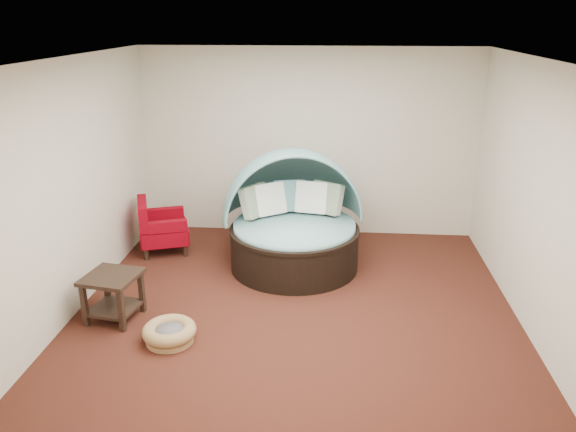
# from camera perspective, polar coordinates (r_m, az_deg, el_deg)

# --- Properties ---
(floor) EXTENTS (5.00, 5.00, 0.00)m
(floor) POSITION_cam_1_polar(r_m,az_deg,el_deg) (6.60, 0.81, -9.36)
(floor) COLOR #4B2215
(floor) RESTS_ON ground
(wall_back) EXTENTS (5.00, 0.00, 5.00)m
(wall_back) POSITION_cam_1_polar(r_m,az_deg,el_deg) (8.46, 2.07, 7.39)
(wall_back) COLOR beige
(wall_back) RESTS_ON floor
(wall_front) EXTENTS (5.00, 0.00, 5.00)m
(wall_front) POSITION_cam_1_polar(r_m,az_deg,el_deg) (3.74, -1.84, -9.23)
(wall_front) COLOR beige
(wall_front) RESTS_ON floor
(wall_left) EXTENTS (0.00, 5.00, 5.00)m
(wall_left) POSITION_cam_1_polar(r_m,az_deg,el_deg) (6.69, -21.05, 2.70)
(wall_left) COLOR beige
(wall_left) RESTS_ON floor
(wall_right) EXTENTS (0.00, 5.00, 5.00)m
(wall_right) POSITION_cam_1_polar(r_m,az_deg,el_deg) (6.39, 23.86, 1.55)
(wall_right) COLOR beige
(wall_right) RESTS_ON floor
(ceiling) EXTENTS (5.00, 5.00, 0.00)m
(ceiling) POSITION_cam_1_polar(r_m,az_deg,el_deg) (5.78, 0.95, 15.67)
(ceiling) COLOR white
(ceiling) RESTS_ON wall_back
(canopy_daybed) EXTENTS (2.10, 2.05, 1.58)m
(canopy_daybed) POSITION_cam_1_polar(r_m,az_deg,el_deg) (7.44, 0.54, 0.28)
(canopy_daybed) COLOR black
(canopy_daybed) RESTS_ON floor
(pet_basket) EXTENTS (0.59, 0.59, 0.19)m
(pet_basket) POSITION_cam_1_polar(r_m,az_deg,el_deg) (6.08, -11.94, -11.51)
(pet_basket) COLOR olive
(pet_basket) RESTS_ON floor
(red_armchair) EXTENTS (0.86, 0.86, 0.79)m
(red_armchair) POSITION_cam_1_polar(r_m,az_deg,el_deg) (8.18, -12.87, -1.15)
(red_armchair) COLOR black
(red_armchair) RESTS_ON floor
(side_table) EXTENTS (0.64, 0.64, 0.53)m
(side_table) POSITION_cam_1_polar(r_m,az_deg,el_deg) (6.53, -17.37, -7.25)
(side_table) COLOR black
(side_table) RESTS_ON floor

